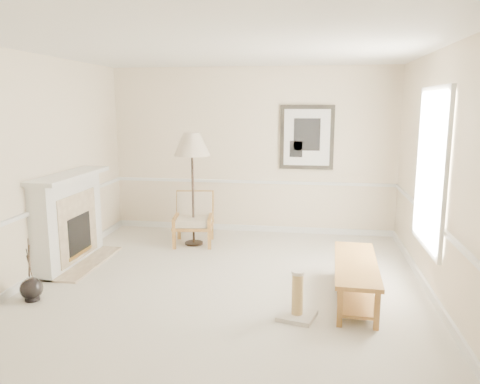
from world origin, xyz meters
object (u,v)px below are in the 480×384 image
armchair (194,216)px  scratching_post (297,303)px  floor_vase (31,289)px  floor_lamp (192,147)px  bench (356,275)px

armchair → scratching_post: armchair is taller
floor_vase → floor_lamp: bearing=62.0°
bench → scratching_post: 0.89m
floor_vase → armchair: bearing=63.2°
floor_vase → armchair: 2.90m
floor_vase → scratching_post: size_ratio=1.43×
armchair → bench: bearing=-47.0°
floor_lamp → floor_vase: bearing=-118.0°
bench → floor_lamp: bearing=142.2°
armchair → scratching_post: 3.13m
floor_lamp → scratching_post: size_ratio=3.44×
floor_lamp → bench: 3.31m
floor_vase → floor_lamp: size_ratio=0.42×
bench → scratching_post: size_ratio=3.07×
floor_vase → floor_lamp: (1.32, 2.47, 1.45)m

